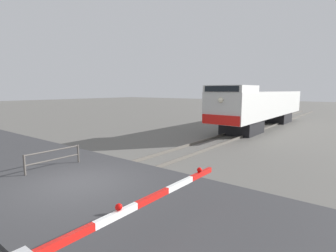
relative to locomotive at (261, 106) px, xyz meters
The scene contains 6 objects.
ground_plane 18.69m from the locomotive, 90.00° to the right, with size 160.00×160.00×0.00m, color #605E59.
rail_track_left 18.70m from the locomotive, 92.21° to the right, with size 0.08×80.00×0.15m, color #59544C.
rail_track_right 18.70m from the locomotive, 87.79° to the right, with size 0.08×80.00×0.15m, color #59544C.
road_surface 18.69m from the locomotive, 90.00° to the right, with size 36.00×6.25×0.16m, color #38383A.
locomotive is the anchor object (origin of this frame).
guard_railing 18.44m from the locomotive, 97.35° to the right, with size 0.08×2.37×0.95m.
Camera 1 is at (7.79, -4.95, 3.38)m, focal length 27.84 mm.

